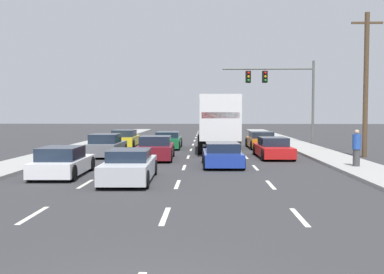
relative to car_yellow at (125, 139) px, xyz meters
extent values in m
plane|color=#333335|center=(5.14, -3.30, -0.59)|extent=(140.00, 140.00, 0.00)
cube|color=#9E9E99|center=(13.33, -8.30, -0.52)|extent=(2.48, 80.00, 0.14)
cube|color=#9E9E99|center=(-3.05, -8.30, -0.52)|extent=(2.48, 80.00, 0.14)
cube|color=silver|center=(1.74, -22.62, -0.59)|extent=(0.14, 2.00, 0.01)
cube|color=silver|center=(1.74, -17.62, -0.59)|extent=(0.14, 2.00, 0.01)
cube|color=silver|center=(1.74, -12.62, -0.59)|extent=(0.14, 2.00, 0.01)
cube|color=silver|center=(1.74, -7.62, -0.59)|extent=(0.14, 2.00, 0.01)
cube|color=silver|center=(1.74, -2.62, -0.59)|extent=(0.14, 2.00, 0.01)
cube|color=silver|center=(1.74, 2.38, -0.59)|extent=(0.14, 2.00, 0.01)
cube|color=silver|center=(1.74, 7.38, -0.59)|extent=(0.14, 2.00, 0.01)
cube|color=silver|center=(1.74, 12.38, -0.59)|extent=(0.14, 2.00, 0.01)
cube|color=silver|center=(1.74, 17.38, -0.59)|extent=(0.14, 2.00, 0.01)
cube|color=silver|center=(1.74, 22.38, -0.59)|extent=(0.14, 2.00, 0.01)
cube|color=silver|center=(1.74, 27.38, -0.59)|extent=(0.14, 2.00, 0.01)
cube|color=silver|center=(5.14, -22.62, -0.59)|extent=(0.14, 2.00, 0.01)
cube|color=silver|center=(5.14, -17.62, -0.59)|extent=(0.14, 2.00, 0.01)
cube|color=silver|center=(5.14, -12.62, -0.59)|extent=(0.14, 2.00, 0.01)
cube|color=silver|center=(5.14, -7.62, -0.59)|extent=(0.14, 2.00, 0.01)
cube|color=silver|center=(5.14, -2.62, -0.59)|extent=(0.14, 2.00, 0.01)
cube|color=silver|center=(5.14, 2.38, -0.59)|extent=(0.14, 2.00, 0.01)
cube|color=silver|center=(5.14, 7.38, -0.59)|extent=(0.14, 2.00, 0.01)
cube|color=silver|center=(5.14, 12.38, -0.59)|extent=(0.14, 2.00, 0.01)
cube|color=silver|center=(5.14, 17.38, -0.59)|extent=(0.14, 2.00, 0.01)
cube|color=silver|center=(5.14, 22.38, -0.59)|extent=(0.14, 2.00, 0.01)
cube|color=silver|center=(5.14, 27.38, -0.59)|extent=(0.14, 2.00, 0.01)
cube|color=silver|center=(8.54, -22.62, -0.59)|extent=(0.14, 2.00, 0.01)
cube|color=silver|center=(8.54, -17.62, -0.59)|extent=(0.14, 2.00, 0.01)
cube|color=silver|center=(8.54, -12.62, -0.59)|extent=(0.14, 2.00, 0.01)
cube|color=silver|center=(8.54, -7.62, -0.59)|extent=(0.14, 2.00, 0.01)
cube|color=silver|center=(8.54, -2.62, -0.59)|extent=(0.14, 2.00, 0.01)
cube|color=silver|center=(8.54, 2.38, -0.59)|extent=(0.14, 2.00, 0.01)
cube|color=silver|center=(8.54, 7.38, -0.59)|extent=(0.14, 2.00, 0.01)
cube|color=silver|center=(8.54, 12.38, -0.59)|extent=(0.14, 2.00, 0.01)
cube|color=silver|center=(8.54, 17.38, -0.59)|extent=(0.14, 2.00, 0.01)
cube|color=silver|center=(8.54, 22.38, -0.59)|extent=(0.14, 2.00, 0.01)
cube|color=silver|center=(8.54, 27.38, -0.59)|extent=(0.14, 2.00, 0.01)
cube|color=yellow|center=(0.00, 0.07, -0.12)|extent=(1.82, 4.31, 0.66)
cube|color=#192333|center=(0.00, -0.26, 0.46)|extent=(1.59, 2.03, 0.49)
cylinder|color=black|center=(-0.85, 1.67, -0.27)|extent=(0.22, 0.64, 0.64)
cylinder|color=black|center=(0.83, 1.68, -0.27)|extent=(0.22, 0.64, 0.64)
cylinder|color=black|center=(-0.83, -1.53, -0.27)|extent=(0.22, 0.64, 0.64)
cylinder|color=black|center=(0.85, -1.52, -0.27)|extent=(0.22, 0.64, 0.64)
cube|color=slate|center=(0.24, -7.46, -0.11)|extent=(1.79, 4.07, 0.69)
cube|color=#192333|center=(0.24, -7.74, 0.50)|extent=(1.57, 1.97, 0.53)
cylinder|color=black|center=(-0.59, -5.98, -0.27)|extent=(0.22, 0.64, 0.64)
cylinder|color=black|center=(1.06, -5.98, -0.27)|extent=(0.22, 0.64, 0.64)
cylinder|color=black|center=(-0.58, -8.95, -0.27)|extent=(0.22, 0.64, 0.64)
cylinder|color=black|center=(1.07, -8.94, -0.27)|extent=(0.22, 0.64, 0.64)
cube|color=white|center=(0.25, -15.52, -0.17)|extent=(1.85, 4.29, 0.57)
cube|color=#192333|center=(0.26, -15.84, 0.38)|extent=(1.58, 2.14, 0.52)
cylinder|color=black|center=(-0.60, -13.97, -0.27)|extent=(0.24, 0.65, 0.64)
cylinder|color=black|center=(1.00, -13.92, -0.27)|extent=(0.24, 0.65, 0.64)
cylinder|color=black|center=(-0.51, -17.11, -0.27)|extent=(0.24, 0.65, 0.64)
cylinder|color=black|center=(1.10, -17.06, -0.27)|extent=(0.24, 0.65, 0.64)
cube|color=#196B38|center=(3.40, -1.35, -0.13)|extent=(1.88, 4.50, 0.65)
cube|color=#192333|center=(3.40, -1.26, 0.40)|extent=(1.64, 2.26, 0.42)
cylinder|color=black|center=(2.52, 0.34, -0.27)|extent=(0.22, 0.64, 0.64)
cylinder|color=black|center=(4.25, 0.35, -0.27)|extent=(0.22, 0.64, 0.64)
cylinder|color=black|center=(2.54, -3.05, -0.27)|extent=(0.22, 0.64, 0.64)
cylinder|color=black|center=(4.28, -3.03, -0.27)|extent=(0.22, 0.64, 0.64)
cube|color=maroon|center=(3.37, -9.03, -0.11)|extent=(2.04, 4.37, 0.68)
cube|color=#192333|center=(3.38, -9.12, 0.48)|extent=(1.72, 1.91, 0.50)
cylinder|color=black|center=(2.43, -7.46, -0.27)|extent=(0.24, 0.65, 0.64)
cylinder|color=black|center=(4.20, -7.40, -0.27)|extent=(0.24, 0.65, 0.64)
cylinder|color=black|center=(2.55, -10.67, -0.27)|extent=(0.24, 0.65, 0.64)
cylinder|color=black|center=(4.31, -10.61, -0.27)|extent=(0.24, 0.65, 0.64)
cube|color=#B7BABF|center=(3.26, -16.92, -0.12)|extent=(1.84, 4.55, 0.66)
cube|color=#192333|center=(3.26, -16.94, 0.42)|extent=(1.56, 2.08, 0.42)
cylinder|color=black|center=(2.42, -15.24, -0.27)|extent=(0.24, 0.65, 0.64)
cylinder|color=black|center=(4.00, -15.20, -0.27)|extent=(0.24, 0.65, 0.64)
cylinder|color=black|center=(2.52, -18.64, -0.27)|extent=(0.24, 0.65, 0.64)
cylinder|color=black|center=(4.10, -18.59, -0.27)|extent=(0.24, 0.65, 0.64)
cube|color=white|center=(6.98, -4.82, 1.73)|extent=(2.57, 6.29, 2.75)
cube|color=red|center=(7.04, -7.92, 1.87)|extent=(2.21, 0.08, 0.36)
cube|color=black|center=(6.91, -0.68, 0.74)|extent=(2.39, 2.08, 2.06)
cylinder|color=black|center=(5.73, -0.70, -0.11)|extent=(0.32, 0.97, 0.96)
cylinder|color=black|center=(8.09, -0.66, -0.11)|extent=(0.32, 0.97, 0.96)
cylinder|color=black|center=(5.82, -6.09, -0.11)|extent=(0.32, 0.97, 0.96)
cylinder|color=black|center=(8.18, -6.05, -0.11)|extent=(0.32, 0.97, 0.96)
cube|color=#1E389E|center=(6.98, -12.02, -0.16)|extent=(1.92, 4.08, 0.58)
cube|color=#192333|center=(6.98, -12.11, 0.35)|extent=(1.65, 2.04, 0.43)
cylinder|color=black|center=(6.10, -10.58, -0.27)|extent=(0.24, 0.65, 0.64)
cylinder|color=black|center=(7.78, -10.53, -0.27)|extent=(0.24, 0.65, 0.64)
cylinder|color=black|center=(6.18, -13.51, -0.27)|extent=(0.24, 0.65, 0.64)
cylinder|color=black|center=(7.87, -13.46, -0.27)|extent=(0.24, 0.65, 0.64)
cube|color=orange|center=(10.20, -1.09, -0.13)|extent=(1.87, 4.23, 0.64)
cube|color=#192333|center=(10.20, -1.27, 0.41)|extent=(1.60, 2.17, 0.45)
cylinder|color=black|center=(9.34, 0.43, -0.27)|extent=(0.24, 0.65, 0.64)
cylinder|color=black|center=(10.98, 0.47, -0.27)|extent=(0.24, 0.65, 0.64)
cylinder|color=black|center=(9.42, -2.65, -0.27)|extent=(0.24, 0.65, 0.64)
cylinder|color=black|center=(11.06, -2.61, -0.27)|extent=(0.24, 0.65, 0.64)
cube|color=red|center=(10.07, -7.91, -0.17)|extent=(1.83, 4.70, 0.57)
cube|color=#192333|center=(10.07, -7.97, 0.36)|extent=(1.56, 2.06, 0.49)
cylinder|color=black|center=(9.23, -6.15, -0.27)|extent=(0.24, 0.65, 0.64)
cylinder|color=black|center=(10.83, -6.11, -0.27)|extent=(0.24, 0.65, 0.64)
cylinder|color=black|center=(9.31, -9.72, -0.27)|extent=(0.24, 0.65, 0.64)
cylinder|color=black|center=(10.91, -9.68, -0.27)|extent=(0.24, 0.65, 0.64)
cylinder|color=#595B56|center=(14.93, 2.99, 2.82)|extent=(0.20, 0.20, 6.82)
cylinder|color=#595B56|center=(11.23, 2.99, 5.58)|extent=(7.39, 0.14, 0.14)
cube|color=black|center=(10.99, 2.99, 4.93)|extent=(0.40, 0.56, 0.95)
sphere|color=red|center=(10.99, 2.68, 5.23)|extent=(0.20, 0.20, 0.20)
sphere|color=orange|center=(10.99, 2.68, 4.93)|extent=(0.20, 0.20, 0.20)
sphere|color=green|center=(10.99, 2.68, 4.63)|extent=(0.20, 0.20, 0.20)
cube|color=black|center=(9.63, 2.99, 4.93)|extent=(0.40, 0.56, 0.95)
sphere|color=red|center=(9.63, 2.68, 5.23)|extent=(0.20, 0.20, 0.20)
sphere|color=orange|center=(9.63, 2.68, 4.93)|extent=(0.20, 0.20, 0.20)
sphere|color=green|center=(9.63, 2.68, 4.63)|extent=(0.20, 0.20, 0.20)
cylinder|color=brown|center=(15.50, -7.40, 3.61)|extent=(0.28, 0.28, 8.40)
cube|color=brown|center=(15.50, -7.40, 7.21)|extent=(1.80, 0.12, 0.12)
cylinder|color=#3F3F42|center=(13.16, -13.00, -0.06)|extent=(0.32, 0.32, 0.79)
cylinder|color=#264CA5|center=(13.16, -13.00, 0.68)|extent=(0.38, 0.38, 0.69)
sphere|color=tan|center=(13.16, -13.00, 1.14)|extent=(0.21, 0.21, 0.21)
camera|label=1|loc=(6.17, -33.83, 2.05)|focal=41.82mm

